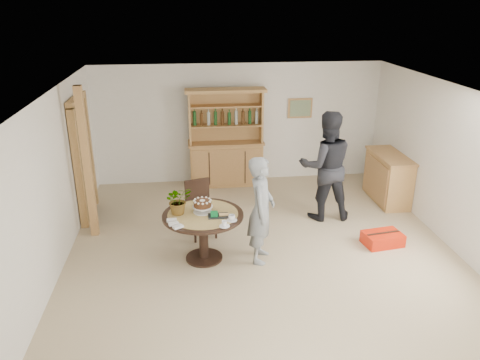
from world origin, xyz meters
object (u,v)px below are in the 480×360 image
Objects in this scene: hutch at (226,153)px; dining_chair at (200,205)px; sideboard at (388,178)px; adult_person at (326,166)px; red_suitcase at (383,239)px; teen_boy at (261,210)px; dining_table at (203,223)px.

dining_chair is at bearing -105.97° from hutch.
dining_chair reaches higher than sideboard.
adult_person is (2.23, 0.40, 0.44)m from dining_chair.
adult_person is at bearing -48.93° from hutch.
red_suitcase is at bearing -52.48° from hutch.
dining_chair is 0.48× the size of adult_person.
teen_boy is 2.50× the size of red_suitcase.
hutch reaches higher than adult_person.
hutch is 3.29m from sideboard.
sideboard is at bearing -2.13° from dining_chair.
hutch is 1.62× the size of sideboard.
dining_chair is (-3.68, -0.99, 0.06)m from sideboard.
sideboard is 3.41m from teen_boy.
red_suitcase is at bearing 2.15° from dining_table.
dining_table reaches higher than red_suitcase.
sideboard is 0.64× the size of adult_person.
teen_boy is 2.16m from red_suitcase.
hutch reaches higher than red_suitcase.
red_suitcase is (-0.78, -1.70, -0.37)m from sideboard.
dining_table is 0.73× the size of teen_boy.
dining_chair is at bearing 91.63° from dining_table.
adult_person is at bearing -157.95° from sideboard.
teen_boy reaches higher than sideboard.
dining_table is at bearing 173.67° from red_suitcase.
dining_chair is 0.58× the size of teen_boy.
teen_boy is 1.90m from adult_person.
dining_table is 1.27× the size of dining_chair.
sideboard is at bearing -155.62° from adult_person.
hutch reaches higher than teen_boy.
sideboard is at bearing 26.38° from dining_table.
dining_chair is at bearing 59.37° from teen_boy.
dining_table is at bearing -101.37° from hutch.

